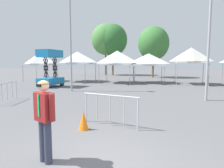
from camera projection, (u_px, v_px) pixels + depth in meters
canopy_tent_left_of_center at (40, 59)px, 22.84m from camera, size 3.15×3.15×3.42m
canopy_tent_behind_center at (78, 58)px, 22.52m from camera, size 3.54×3.54×3.50m
canopy_tent_far_left at (117, 58)px, 21.02m from camera, size 3.41×3.41×3.51m
canopy_tent_right_of_center at (149, 60)px, 21.07m from camera, size 3.50×3.50×3.21m
canopy_tent_behind_left at (191, 55)px, 19.55m from camera, size 3.10×3.10×3.72m
scissor_lift at (51, 75)px, 17.52m from camera, size 1.64×2.44×3.33m
person_foreground at (44, 115)px, 4.08m from camera, size 0.60×0.39×1.78m
light_pole_near_lift at (70, 32)px, 14.40m from camera, size 0.36×0.36×7.87m
light_pole_opposite_side at (211, 0)px, 10.56m from camera, size 0.36×0.36×10.03m
tree_behind_tents_right at (153, 43)px, 28.93m from camera, size 4.61×4.61×7.66m
tree_behind_tents_left at (106, 39)px, 34.94m from camera, size 5.10×5.10×9.27m
tree_behind_tents_center at (113, 40)px, 34.59m from camera, size 5.14×5.14×9.15m
crowd_barrier_near_person at (7, 88)px, 10.65m from camera, size 0.52×2.06×1.08m
crowd_barrier_by_lift at (110, 104)px, 6.56m from camera, size 2.05×0.56×1.08m
traffic_cone_lot_center at (84, 120)px, 6.20m from camera, size 0.32×0.32×0.62m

